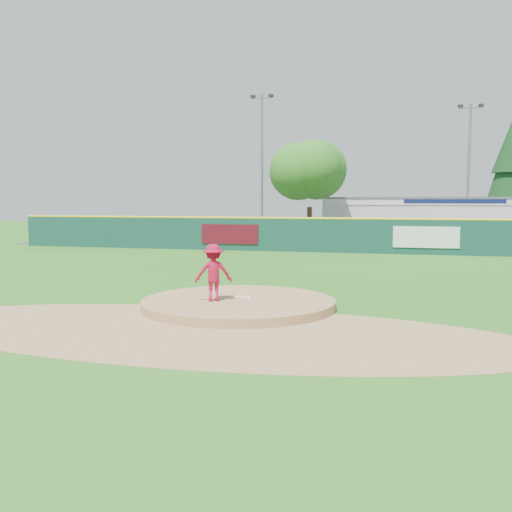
% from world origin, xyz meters
% --- Properties ---
extents(ground, '(120.00, 120.00, 0.00)m').
position_xyz_m(ground, '(0.00, 0.00, 0.00)').
color(ground, '#286B19').
rests_on(ground, ground).
extents(pitchers_mound, '(5.50, 5.50, 0.50)m').
position_xyz_m(pitchers_mound, '(0.00, 0.00, 0.00)').
color(pitchers_mound, '#9E774C').
rests_on(pitchers_mound, ground).
extents(pitching_rubber, '(0.60, 0.15, 0.04)m').
position_xyz_m(pitching_rubber, '(0.00, 0.30, 0.27)').
color(pitching_rubber, white).
rests_on(pitching_rubber, pitchers_mound).
extents(infield_dirt_arc, '(15.40, 15.40, 0.01)m').
position_xyz_m(infield_dirt_arc, '(0.00, -3.00, 0.01)').
color(infield_dirt_arc, '#9E774C').
rests_on(infield_dirt_arc, ground).
extents(parking_lot, '(44.00, 16.00, 0.02)m').
position_xyz_m(parking_lot, '(0.00, 27.00, 0.01)').
color(parking_lot, '#38383A').
rests_on(parking_lot, ground).
extents(pitcher, '(1.18, 0.94, 1.60)m').
position_xyz_m(pitcher, '(-0.61, -0.41, 1.05)').
color(pitcher, '#A60E31').
rests_on(pitcher, pitchers_mound).
extents(van, '(5.21, 3.32, 1.34)m').
position_xyz_m(van, '(4.38, 23.71, 0.69)').
color(van, silver).
rests_on(van, parking_lot).
extents(pool_building_grp, '(15.20, 8.20, 3.31)m').
position_xyz_m(pool_building_grp, '(6.00, 31.99, 1.66)').
color(pool_building_grp, silver).
rests_on(pool_building_grp, ground).
extents(fence_banners, '(15.13, 0.04, 1.20)m').
position_xyz_m(fence_banners, '(-0.02, 17.92, 1.00)').
color(fence_banners, '#560C17').
rests_on(fence_banners, ground).
extents(playground_slide, '(0.98, 2.75, 1.52)m').
position_xyz_m(playground_slide, '(-12.79, 22.13, 0.77)').
color(playground_slide, blue).
rests_on(playground_slide, ground).
extents(outfield_fence, '(40.00, 0.14, 2.07)m').
position_xyz_m(outfield_fence, '(0.00, 18.00, 1.09)').
color(outfield_fence, '#123C34').
rests_on(outfield_fence, ground).
extents(deciduous_tree, '(5.60, 5.60, 7.36)m').
position_xyz_m(deciduous_tree, '(-2.00, 25.00, 4.55)').
color(deciduous_tree, '#382314').
rests_on(deciduous_tree, ground).
extents(conifer_tree, '(4.40, 4.40, 9.50)m').
position_xyz_m(conifer_tree, '(13.00, 36.00, 5.54)').
color(conifer_tree, '#382314').
rests_on(conifer_tree, ground).
extents(light_pole_left, '(1.75, 0.25, 11.00)m').
position_xyz_m(light_pole_left, '(-6.00, 27.00, 6.05)').
color(light_pole_left, gray).
rests_on(light_pole_left, ground).
extents(light_pole_right, '(1.75, 0.25, 10.00)m').
position_xyz_m(light_pole_right, '(9.00, 29.00, 5.54)').
color(light_pole_right, gray).
rests_on(light_pole_right, ground).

